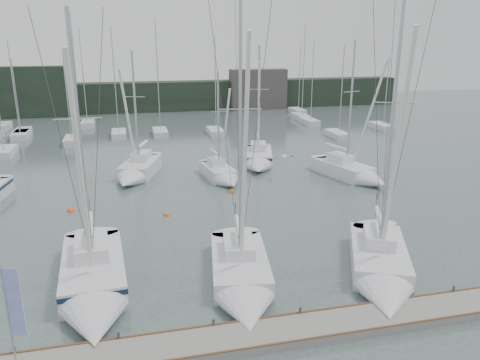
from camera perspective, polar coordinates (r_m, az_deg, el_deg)
The scene contains 18 objects.
ground at distance 25.22m, azimuth -0.37°, elevation -12.38°, with size 160.00×160.00×0.00m, color #485754.
dock at distance 21.03m, azimuth 2.92°, elevation -18.39°, with size 24.00×2.00×0.40m, color slate.
far_treeline at distance 84.13m, azimuth -10.25°, elevation 9.99°, with size 90.00×4.00×5.00m, color black.
far_building_left at distance 83.19m, azimuth -24.28°, elevation 9.75°, with size 12.00×3.00×8.00m, color black.
far_building_right at distance 85.05m, azimuth 2.21°, elevation 10.99°, with size 10.00×3.00×7.00m, color #454240.
mast_forest at distance 64.72m, azimuth -15.70°, elevation 5.78°, with size 61.02×25.01×14.71m.
sailboat_near_left at distance 24.59m, azimuth -17.41°, elevation -12.36°, with size 3.72×10.65×14.76m.
sailboat_near_center at distance 24.06m, azimuth 0.32°, elevation -12.50°, with size 4.36×9.58×15.43m.
sailboat_near_right at distance 26.04m, azimuth 16.89°, elevation -10.77°, with size 6.60×9.76×15.64m.
sailboat_mid_b at distance 43.59m, azimuth -12.60°, elevation 0.92°, with size 5.11×8.60×12.16m.
sailboat_mid_c at distance 41.90m, azimuth -2.17°, elevation 0.55°, with size 3.04×6.76×10.18m.
sailboat_mid_d at distance 46.77m, azimuth 2.22°, elevation 2.44°, with size 4.73×8.23×12.58m.
sailboat_mid_e at distance 43.48m, azimuth 13.87°, elevation 0.77°, with size 4.84×8.70×13.01m.
buoy_a at distance 34.47m, azimuth -8.97°, elevation -4.25°, with size 0.49×0.49×0.49m, color #EB5C14.
buoy_b at distance 39.07m, azimuth -1.02°, elevation -1.47°, with size 0.48×0.48×0.48m, color #EB5C14.
buoy_c at distance 37.02m, azimuth -19.91°, elevation -3.59°, with size 0.57×0.57×0.57m, color #EB5C14.
dock_banner at distance 19.67m, azimuth -25.99°, elevation -13.84°, with size 0.62×0.19×4.15m.
seagull at distance 26.96m, azimuth 5.43°, elevation 2.87°, with size 1.04×0.49×0.21m.
Camera 1 is at (-5.02, -21.40, 12.37)m, focal length 35.00 mm.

